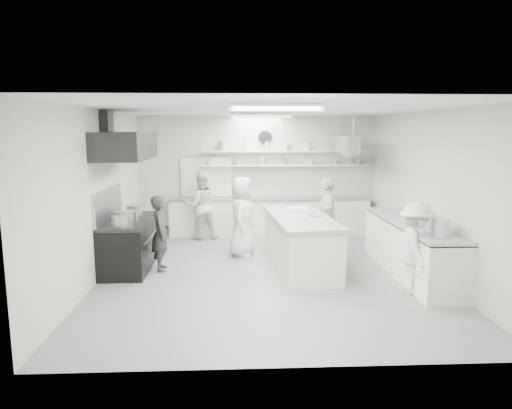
{
  "coord_description": "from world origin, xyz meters",
  "views": [
    {
      "loc": [
        -0.58,
        -8.27,
        2.63
      ],
      "look_at": [
        -0.17,
        0.6,
        1.19
      ],
      "focal_mm": 32.27,
      "sensor_mm": 36.0,
      "label": 1
    }
  ],
  "objects_px": {
    "back_counter": "(269,217)",
    "cook_stove": "(161,233)",
    "right_counter": "(411,249)",
    "cook_back": "(201,205)",
    "stove": "(130,245)",
    "prep_island": "(300,243)"
  },
  "relations": [
    {
      "from": "back_counter",
      "to": "prep_island",
      "type": "bearing_deg",
      "value": -82.67
    },
    {
      "from": "right_counter",
      "to": "prep_island",
      "type": "height_order",
      "value": "prep_island"
    },
    {
      "from": "prep_island",
      "to": "cook_back",
      "type": "xyz_separation_m",
      "value": [
        -2.07,
        2.47,
        0.35
      ]
    },
    {
      "from": "cook_back",
      "to": "back_counter",
      "type": "bearing_deg",
      "value": 179.93
    },
    {
      "from": "stove",
      "to": "right_counter",
      "type": "height_order",
      "value": "right_counter"
    },
    {
      "from": "back_counter",
      "to": "cook_stove",
      "type": "distance_m",
      "value": 3.73
    },
    {
      "from": "back_counter",
      "to": "cook_back",
      "type": "relative_size",
      "value": 3.02
    },
    {
      "from": "stove",
      "to": "cook_back",
      "type": "height_order",
      "value": "cook_back"
    },
    {
      "from": "stove",
      "to": "prep_island",
      "type": "xyz_separation_m",
      "value": [
        3.27,
        -0.08,
        0.03
      ]
    },
    {
      "from": "prep_island",
      "to": "cook_stove",
      "type": "relative_size",
      "value": 1.83
    },
    {
      "from": "prep_island",
      "to": "right_counter",
      "type": "bearing_deg",
      "value": -19.61
    },
    {
      "from": "back_counter",
      "to": "cook_stove",
      "type": "bearing_deg",
      "value": -127.79
    },
    {
      "from": "stove",
      "to": "right_counter",
      "type": "distance_m",
      "value": 5.28
    },
    {
      "from": "stove",
      "to": "prep_island",
      "type": "bearing_deg",
      "value": -1.45
    },
    {
      "from": "back_counter",
      "to": "right_counter",
      "type": "relative_size",
      "value": 1.52
    },
    {
      "from": "stove",
      "to": "right_counter",
      "type": "bearing_deg",
      "value": -6.52
    },
    {
      "from": "stove",
      "to": "cook_back",
      "type": "xyz_separation_m",
      "value": [
        1.2,
        2.39,
        0.38
      ]
    },
    {
      "from": "right_counter",
      "to": "cook_stove",
      "type": "distance_m",
      "value": 4.66
    },
    {
      "from": "prep_island",
      "to": "cook_stove",
      "type": "distance_m",
      "value": 2.66
    },
    {
      "from": "stove",
      "to": "cook_stove",
      "type": "distance_m",
      "value": 0.69
    },
    {
      "from": "right_counter",
      "to": "cook_back",
      "type": "distance_m",
      "value": 5.04
    },
    {
      "from": "right_counter",
      "to": "prep_island",
      "type": "xyz_separation_m",
      "value": [
        -1.98,
        0.52,
        0.01
      ]
    }
  ]
}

